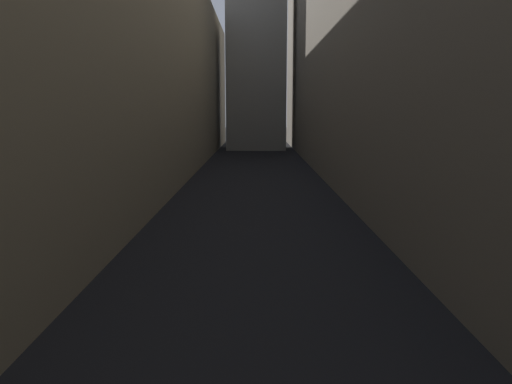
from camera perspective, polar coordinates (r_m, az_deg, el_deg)
ground_plane at (r=33.98m, az=-0.03°, el=-0.12°), size 264.00×264.00×0.00m
building_block_left at (r=37.69m, az=-19.31°, el=14.64°), size 13.08×108.00×18.80m
building_block_right at (r=37.86m, az=17.81°, el=20.09°), size 10.80×108.00×25.84m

